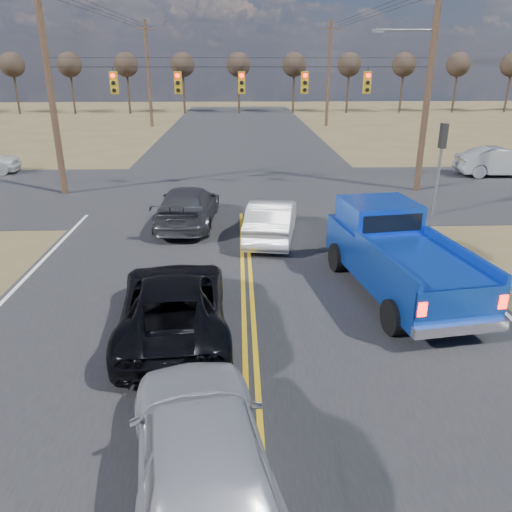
{
  "coord_description": "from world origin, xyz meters",
  "views": [
    {
      "loc": [
        -0.22,
        -7.0,
        6.23
      ],
      "look_at": [
        0.21,
        5.1,
        1.5
      ],
      "focal_mm": 35.0,
      "sensor_mm": 36.0,
      "label": 1
    }
  ],
  "objects_px": {
    "white_car_queue": "(272,219)",
    "dgrey_car_queue": "(188,206)",
    "pickup_truck": "(397,255)",
    "black_suv": "(174,304)",
    "silver_suv": "(202,455)",
    "cross_car_east_near": "(501,162)"
  },
  "relations": [
    {
      "from": "white_car_queue",
      "to": "dgrey_car_queue",
      "type": "bearing_deg",
      "value": -20.2
    },
    {
      "from": "pickup_truck",
      "to": "black_suv",
      "type": "xyz_separation_m",
      "value": [
        -6.06,
        -2.08,
        -0.38
      ]
    },
    {
      "from": "pickup_truck",
      "to": "silver_suv",
      "type": "relative_size",
      "value": 1.27
    },
    {
      "from": "silver_suv",
      "to": "black_suv",
      "type": "distance_m",
      "value": 5.23
    },
    {
      "from": "silver_suv",
      "to": "black_suv",
      "type": "relative_size",
      "value": 0.94
    },
    {
      "from": "black_suv",
      "to": "cross_car_east_near",
      "type": "distance_m",
      "value": 24.19
    },
    {
      "from": "pickup_truck",
      "to": "black_suv",
      "type": "height_order",
      "value": "pickup_truck"
    },
    {
      "from": "black_suv",
      "to": "white_car_queue",
      "type": "distance_m",
      "value": 7.41
    },
    {
      "from": "white_car_queue",
      "to": "cross_car_east_near",
      "type": "height_order",
      "value": "cross_car_east_near"
    },
    {
      "from": "silver_suv",
      "to": "dgrey_car_queue",
      "type": "distance_m",
      "value": 13.92
    },
    {
      "from": "black_suv",
      "to": "cross_car_east_near",
      "type": "relative_size",
      "value": 1.1
    },
    {
      "from": "dgrey_car_queue",
      "to": "cross_car_east_near",
      "type": "relative_size",
      "value": 1.08
    },
    {
      "from": "dgrey_car_queue",
      "to": "white_car_queue",
      "type": "bearing_deg",
      "value": 153.91
    },
    {
      "from": "pickup_truck",
      "to": "dgrey_car_queue",
      "type": "xyz_separation_m",
      "value": [
        -6.52,
        6.64,
        -0.36
      ]
    },
    {
      "from": "dgrey_car_queue",
      "to": "cross_car_east_near",
      "type": "xyz_separation_m",
      "value": [
        17.27,
        8.68,
        0.04
      ]
    },
    {
      "from": "silver_suv",
      "to": "dgrey_car_queue",
      "type": "bearing_deg",
      "value": -93.65
    },
    {
      "from": "white_car_queue",
      "to": "dgrey_car_queue",
      "type": "height_order",
      "value": "dgrey_car_queue"
    },
    {
      "from": "cross_car_east_near",
      "to": "black_suv",
      "type": "bearing_deg",
      "value": 138.69
    },
    {
      "from": "pickup_truck",
      "to": "cross_car_east_near",
      "type": "height_order",
      "value": "pickup_truck"
    },
    {
      "from": "white_car_queue",
      "to": "pickup_truck",
      "type": "bearing_deg",
      "value": 133.45
    },
    {
      "from": "silver_suv",
      "to": "black_suv",
      "type": "xyz_separation_m",
      "value": [
        -1.02,
        5.13,
        -0.11
      ]
    },
    {
      "from": "black_suv",
      "to": "white_car_queue",
      "type": "xyz_separation_m",
      "value": [
        2.82,
        6.86,
        -0.0
      ]
    }
  ]
}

